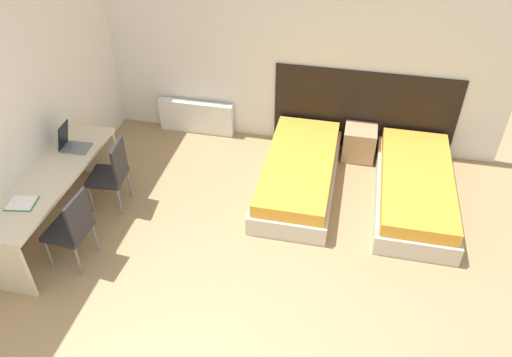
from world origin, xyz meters
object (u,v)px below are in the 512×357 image
(nightstand, at_px, (359,143))
(chair_near_laptop, at_px, (112,172))
(bed_near_window, at_px, (299,173))
(chair_near_notebook, at_px, (72,227))
(laptop, at_px, (72,143))
(bed_near_door, at_px, (415,188))

(nightstand, height_order, chair_near_laptop, chair_near_laptop)
(nightstand, xyz_separation_m, chair_near_laptop, (-2.78, -1.62, 0.27))
(bed_near_window, relative_size, chair_near_notebook, 2.28)
(bed_near_window, xyz_separation_m, laptop, (-2.53, -0.76, 0.59))
(chair_near_laptop, bearing_deg, nightstand, 24.62)
(bed_near_door, height_order, nightstand, nightstand)
(bed_near_window, relative_size, nightstand, 4.56)
(bed_near_door, xyz_separation_m, chair_near_notebook, (-3.48, -1.74, 0.29))
(bed_near_window, bearing_deg, bed_near_door, 0.00)
(chair_near_notebook, xyz_separation_m, laptop, (-0.46, 0.98, 0.30))
(bed_near_door, bearing_deg, chair_near_notebook, -153.46)
(bed_near_door, height_order, chair_near_notebook, chair_near_notebook)
(chair_near_notebook, bearing_deg, nightstand, 45.90)
(nightstand, bearing_deg, chair_near_notebook, -137.46)
(bed_near_window, relative_size, laptop, 6.18)
(bed_near_window, distance_m, nightstand, 1.07)
(chair_near_laptop, xyz_separation_m, laptop, (-0.46, 0.05, 0.30))
(laptop, bearing_deg, chair_near_notebook, -68.37)
(chair_near_laptop, distance_m, chair_near_notebook, 0.93)
(chair_near_laptop, height_order, chair_near_notebook, same)
(nightstand, bearing_deg, chair_near_laptop, -149.71)
(chair_near_laptop, xyz_separation_m, chair_near_notebook, (0.00, -0.93, 0.00))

